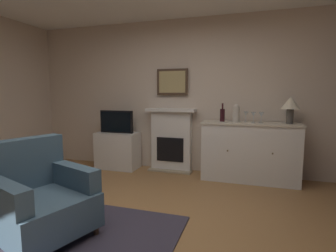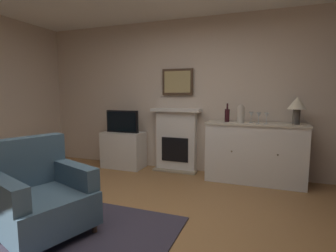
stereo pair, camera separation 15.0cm
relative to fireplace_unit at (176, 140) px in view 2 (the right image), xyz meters
name	(u,v)px [view 2 (the right image)]	position (x,y,z in m)	size (l,w,h in m)	color
ground_plane	(138,241)	(0.35, -2.20, -0.60)	(6.10, 4.71, 0.10)	#9E7042
wall_rear	(198,96)	(0.35, 0.13, 0.76)	(6.10, 0.06, 2.62)	beige
area_rug	(47,240)	(-0.41, -2.55, -0.54)	(2.24, 1.73, 0.02)	#383342
fireplace_unit	(176,140)	(0.00, 0.00, 0.00)	(0.87, 0.30, 1.10)	white
framed_picture	(177,82)	(0.00, 0.05, 1.01)	(0.55, 0.04, 0.45)	#473323
sideboard_cabinet	(254,153)	(1.32, -0.18, -0.09)	(1.47, 0.49, 0.92)	white
table_lamp	(297,105)	(1.87, -0.18, 0.65)	(0.26, 0.26, 0.40)	#4C4742
wine_bottle	(227,115)	(0.89, -0.15, 0.48)	(0.08, 0.08, 0.29)	#331419
wine_glass_left	(251,115)	(1.25, -0.16, 0.49)	(0.07, 0.07, 0.16)	silver
wine_glass_center	(259,115)	(1.36, -0.23, 0.49)	(0.07, 0.07, 0.16)	silver
wine_glass_right	(267,116)	(1.47, -0.23, 0.49)	(0.07, 0.07, 0.16)	silver
vase_decorative	(241,114)	(1.10, -0.23, 0.51)	(0.11, 0.11, 0.28)	beige
tv_cabinet	(124,150)	(-0.98, -0.16, -0.22)	(0.75, 0.42, 0.66)	white
tv_set	(122,121)	(-0.98, -0.19, 0.31)	(0.62, 0.07, 0.40)	black
armchair	(40,195)	(-0.56, -2.46, -0.17)	(1.01, 0.98, 0.92)	#3F596B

